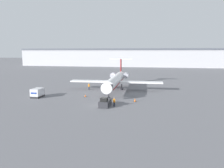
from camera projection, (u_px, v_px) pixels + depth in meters
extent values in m
plane|color=slate|center=(102.00, 106.00, 44.57)|extent=(600.00, 600.00, 0.00)
cube|color=#B2B2B7|center=(140.00, 58.00, 160.29)|extent=(180.00, 16.00, 12.01)
cube|color=#4C515B|center=(140.00, 49.00, 159.30)|extent=(180.00, 16.80, 1.20)
cylinder|color=white|center=(115.00, 80.00, 61.65)|extent=(3.29, 23.89, 2.57)
cone|color=white|center=(107.00, 88.00, 49.01)|extent=(2.63, 2.13, 2.57)
cube|color=black|center=(108.00, 85.00, 49.75)|extent=(2.20, 0.77, 0.44)
cone|color=white|center=(121.00, 75.00, 74.67)|extent=(2.40, 2.89, 2.31)
cube|color=maroon|center=(115.00, 83.00, 61.78)|extent=(2.96, 21.50, 0.20)
cube|color=white|center=(141.00, 82.00, 61.78)|extent=(12.06, 3.14, 0.36)
cube|color=white|center=(91.00, 81.00, 64.02)|extent=(12.06, 3.14, 0.36)
cylinder|color=#ADADB7|center=(126.00, 75.00, 71.06)|extent=(1.89, 2.83, 1.80)
cylinder|color=#ADADB7|center=(113.00, 75.00, 71.70)|extent=(1.89, 2.83, 1.80)
cube|color=maroon|center=(121.00, 65.00, 74.72)|extent=(0.31, 2.21, 4.26)
cube|color=white|center=(121.00, 59.00, 74.40)|extent=(7.72, 2.03, 0.20)
cylinder|color=black|center=(109.00, 95.00, 51.31)|extent=(0.24, 0.24, 1.73)
cylinder|color=black|center=(109.00, 98.00, 51.41)|extent=(0.80, 0.80, 0.40)
cylinder|color=black|center=(110.00, 87.00, 63.98)|extent=(0.24, 0.24, 1.73)
cylinder|color=black|center=(110.00, 89.00, 64.08)|extent=(0.80, 0.80, 0.40)
cylinder|color=black|center=(122.00, 87.00, 63.47)|extent=(0.24, 0.24, 1.73)
cylinder|color=black|center=(122.00, 89.00, 63.57)|extent=(0.80, 0.80, 0.40)
cube|color=#2D2D33|center=(105.00, 103.00, 44.61)|extent=(1.93, 4.21, 1.27)
cube|color=black|center=(104.00, 99.00, 43.56)|extent=(1.35, 1.51, 0.70)
cube|color=black|center=(107.00, 102.00, 46.60)|extent=(1.73, 0.30, 0.76)
cube|color=#232326|center=(38.00, 96.00, 53.33)|extent=(2.09, 3.39, 0.45)
cube|color=silver|center=(37.00, 92.00, 53.17)|extent=(2.09, 3.39, 1.73)
cube|color=navy|center=(34.00, 93.00, 51.50)|extent=(1.47, 0.04, 0.36)
cube|color=#232838|center=(114.00, 104.00, 44.30)|extent=(0.32, 0.20, 0.88)
cube|color=orange|center=(114.00, 101.00, 44.18)|extent=(0.40, 0.24, 0.69)
sphere|color=tan|center=(114.00, 98.00, 44.11)|extent=(0.26, 0.26, 0.26)
cube|color=#232838|center=(89.00, 88.00, 63.92)|extent=(0.32, 0.20, 0.89)
cube|color=orange|center=(89.00, 85.00, 63.81)|extent=(0.40, 0.24, 0.70)
sphere|color=tan|center=(89.00, 84.00, 63.74)|extent=(0.26, 0.26, 0.26)
cube|color=black|center=(85.00, 97.00, 53.77)|extent=(0.59, 0.59, 0.04)
cone|color=orange|center=(85.00, 96.00, 53.73)|extent=(0.42, 0.42, 0.57)
cube|color=black|center=(135.00, 102.00, 48.65)|extent=(0.57, 0.57, 0.04)
cone|color=orange|center=(135.00, 100.00, 48.59)|extent=(0.40, 0.40, 0.75)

